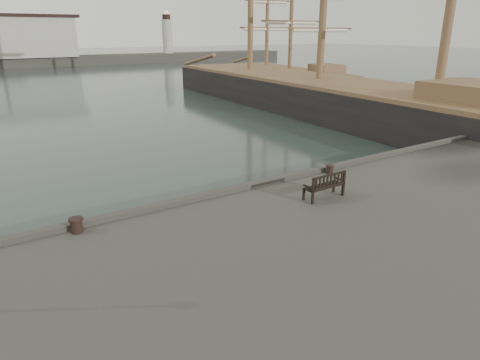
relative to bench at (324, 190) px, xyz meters
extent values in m
plane|color=black|center=(-1.54, 2.45, -1.85)|extent=(400.00, 400.00, 0.00)
cube|color=#383530|center=(-1.54, 94.45, -0.85)|extent=(140.00, 8.00, 2.00)
cylinder|color=#9E9C92|center=(36.46, 94.45, 4.15)|extent=(2.40, 2.40, 8.00)
sphere|color=silver|center=(36.46, 94.45, 9.55)|extent=(1.61, 1.61, 1.61)
cube|color=black|center=(0.00, 0.03, 0.14)|extent=(1.59, 0.56, 0.04)
cube|color=black|center=(0.00, -0.21, 0.38)|extent=(1.58, 0.08, 0.47)
cube|color=black|center=(0.00, 0.03, -0.07)|extent=(1.49, 0.48, 0.44)
cylinder|color=black|center=(-8.00, 1.95, -0.07)|extent=(0.50, 0.50, 0.45)
cylinder|color=black|center=(2.14, 1.89, -0.11)|extent=(0.44, 0.44, 0.36)
cube|color=black|center=(18.33, 19.88, -1.40)|extent=(11.82, 45.52, 4.50)
cube|color=brown|center=(18.33, 19.88, 1.00)|extent=(11.31, 44.59, 0.30)
cube|color=black|center=(27.92, 35.88, -1.49)|extent=(9.84, 25.74, 3.60)
cube|color=brown|center=(27.92, 35.88, 0.46)|extent=(9.49, 25.20, 0.30)
cylinder|color=brown|center=(26.66, 28.95, 7.95)|extent=(0.50, 0.50, 15.29)
cylinder|color=brown|center=(29.19, 42.82, 8.22)|extent=(0.50, 0.50, 15.83)
camera|label=1|loc=(-10.22, -10.18, 5.28)|focal=32.00mm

